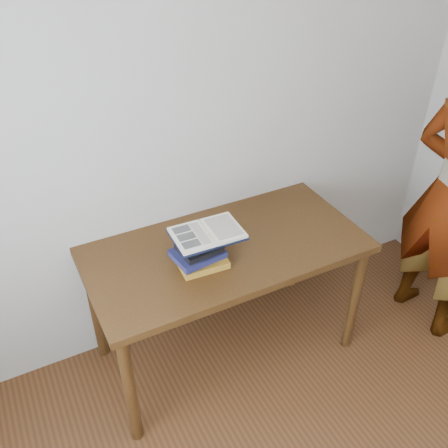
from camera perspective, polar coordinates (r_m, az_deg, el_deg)
desk at (r=2.72m, az=0.24°, el=-4.18°), size 1.49×0.75×0.80m
book_stack at (r=2.49m, az=-2.74°, el=-3.02°), size 0.28×0.21×0.19m
open_book at (r=2.41m, az=-1.92°, el=-1.07°), size 0.35×0.25×0.03m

